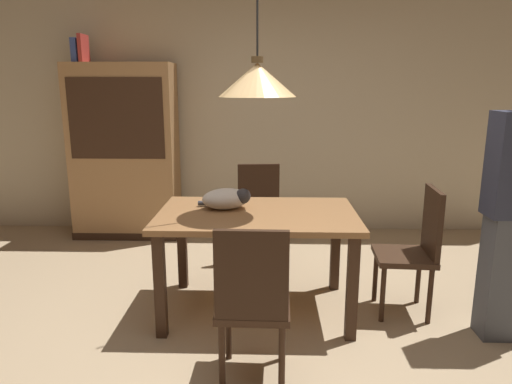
% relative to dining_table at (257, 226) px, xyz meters
% --- Properties ---
extents(ground, '(10.00, 10.00, 0.00)m').
position_rel_dining_table_xyz_m(ground, '(-0.02, -0.58, -0.65)').
color(ground, tan).
extents(back_wall, '(6.40, 0.10, 2.90)m').
position_rel_dining_table_xyz_m(back_wall, '(-0.02, 2.07, 0.80)').
color(back_wall, beige).
rests_on(back_wall, ground).
extents(dining_table, '(1.40, 0.90, 0.75)m').
position_rel_dining_table_xyz_m(dining_table, '(0.00, 0.00, 0.00)').
color(dining_table, olive).
rests_on(dining_table, ground).
extents(chair_near_front, '(0.41, 0.41, 0.93)m').
position_rel_dining_table_xyz_m(chair_near_front, '(-0.00, -0.88, -0.14)').
color(chair_near_front, '#382316').
rests_on(chair_near_front, ground).
extents(chair_far_back, '(0.43, 0.43, 0.93)m').
position_rel_dining_table_xyz_m(chair_far_back, '(-0.01, 0.88, -0.14)').
color(chair_far_back, '#382316').
rests_on(chair_far_back, ground).
extents(chair_right_side, '(0.42, 0.42, 0.93)m').
position_rel_dining_table_xyz_m(chair_right_side, '(1.13, -0.00, -0.14)').
color(chair_right_side, '#382316').
rests_on(chair_right_side, ground).
extents(cat_sleeping, '(0.40, 0.31, 0.16)m').
position_rel_dining_table_xyz_m(cat_sleeping, '(-0.22, 0.08, 0.18)').
color(cat_sleeping, silver).
rests_on(cat_sleeping, dining_table).
extents(pendant_lamp, '(0.52, 0.52, 1.30)m').
position_rel_dining_table_xyz_m(pendant_lamp, '(0.00, 0.00, 1.01)').
color(pendant_lamp, '#E5B775').
extents(hutch_bookcase, '(1.12, 0.45, 1.85)m').
position_rel_dining_table_xyz_m(hutch_bookcase, '(-1.47, 1.74, 0.24)').
color(hutch_bookcase, '#A87A4C').
rests_on(hutch_bookcase, ground).
extents(book_blue_wide, '(0.06, 0.24, 0.24)m').
position_rel_dining_table_xyz_m(book_blue_wide, '(-1.89, 1.74, 1.32)').
color(book_blue_wide, '#384C93').
rests_on(book_blue_wide, hutch_bookcase).
extents(book_red_tall, '(0.04, 0.22, 0.28)m').
position_rel_dining_table_xyz_m(book_red_tall, '(-1.83, 1.74, 1.34)').
color(book_red_tall, '#B73833').
rests_on(book_red_tall, hutch_bookcase).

